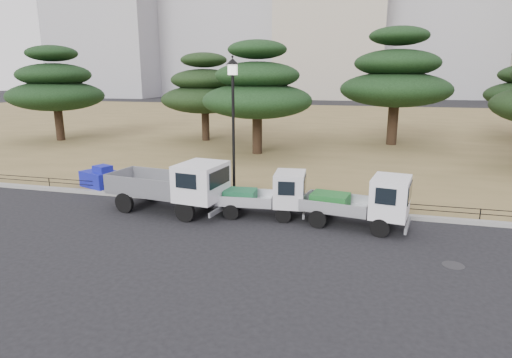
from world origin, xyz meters
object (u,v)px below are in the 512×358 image
(truck_kei_front, at_px, (268,194))
(truck_kei_rear, at_px, (363,201))
(truck_large, at_px, (174,184))
(street_lamp, at_px, (233,106))
(tarp_pile, at_px, (100,178))

(truck_kei_front, bearing_deg, truck_kei_rear, -9.92)
(truck_large, bearing_deg, truck_kei_rear, 8.59)
(truck_kei_rear, bearing_deg, street_lamp, 172.14)
(truck_large, height_order, street_lamp, street_lamp)
(truck_kei_front, bearing_deg, tarp_pile, 163.51)
(truck_kei_rear, height_order, street_lamp, street_lamp)
(truck_kei_rear, bearing_deg, tarp_pile, 179.50)
(truck_large, distance_m, tarp_pile, 5.18)
(truck_kei_front, relative_size, truck_kei_rear, 0.89)
(truck_large, relative_size, truck_kei_front, 1.43)
(truck_large, xyz_separation_m, truck_kei_rear, (7.01, 0.08, -0.18))
(truck_large, relative_size, street_lamp, 0.85)
(truck_kei_front, bearing_deg, truck_large, -178.55)
(tarp_pile, bearing_deg, street_lamp, -3.91)
(truck_large, height_order, truck_kei_front, truck_large)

